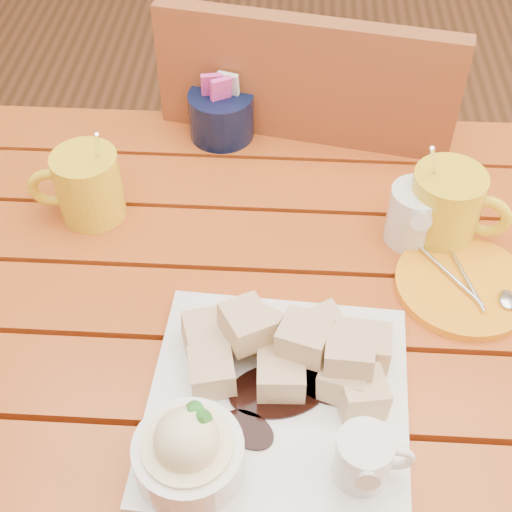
# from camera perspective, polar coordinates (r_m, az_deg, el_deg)

# --- Properties ---
(table) EXTENTS (1.20, 0.79, 0.75)m
(table) POSITION_cam_1_polar(r_m,az_deg,el_deg) (0.96, 0.79, -8.03)
(table) COLOR #AC3616
(table) RESTS_ON ground
(dessert_plate) EXTENTS (0.29, 0.29, 0.11)m
(dessert_plate) POSITION_cam_1_polar(r_m,az_deg,el_deg) (0.76, 0.69, -11.68)
(dessert_plate) COLOR white
(dessert_plate) RESTS_ON table
(coffee_mug_left) EXTENTS (0.13, 0.09, 0.15)m
(coffee_mug_left) POSITION_cam_1_polar(r_m,az_deg,el_deg) (0.98, -13.40, 5.56)
(coffee_mug_left) COLOR yellow
(coffee_mug_left) RESTS_ON table
(coffee_mug_right) EXTENTS (0.13, 0.09, 0.16)m
(coffee_mug_right) POSITION_cam_1_polar(r_m,az_deg,el_deg) (0.95, 15.02, 3.90)
(coffee_mug_right) COLOR yellow
(coffee_mug_right) RESTS_ON table
(cream_pitcher) EXTENTS (0.10, 0.08, 0.08)m
(cream_pitcher) POSITION_cam_1_polar(r_m,az_deg,el_deg) (0.95, 12.71, 3.28)
(cream_pitcher) COLOR white
(cream_pitcher) RESTS_ON table
(sugar_caddy) EXTENTS (0.10, 0.10, 0.11)m
(sugar_caddy) POSITION_cam_1_polar(r_m,az_deg,el_deg) (1.10, -2.80, 11.29)
(sugar_caddy) COLOR black
(sugar_caddy) RESTS_ON table
(orange_saucer) EXTENTS (0.17, 0.17, 0.02)m
(orange_saucer) POSITION_cam_1_polar(r_m,az_deg,el_deg) (0.93, 16.36, -2.24)
(orange_saucer) COLOR orange
(orange_saucer) RESTS_ON table
(chair_far) EXTENTS (0.52, 0.52, 0.94)m
(chair_far) POSITION_cam_1_polar(r_m,az_deg,el_deg) (1.36, 4.25, 4.94)
(chair_far) COLOR brown
(chair_far) RESTS_ON ground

